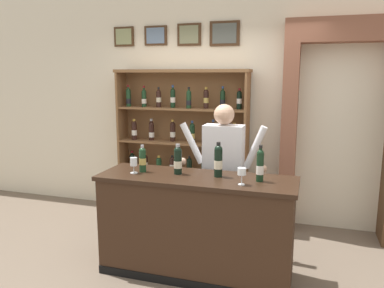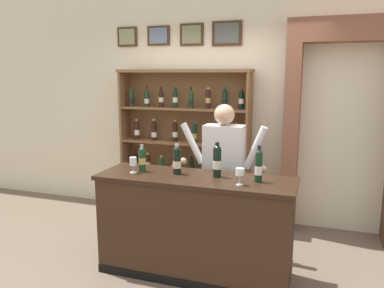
% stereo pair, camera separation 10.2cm
% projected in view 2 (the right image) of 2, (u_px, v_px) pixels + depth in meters
% --- Properties ---
extents(ground_plane, '(14.00, 14.00, 0.02)m').
position_uv_depth(ground_plane, '(182.00, 271.00, 3.77)').
color(ground_plane, '#6B5B4C').
extents(back_wall, '(12.00, 0.19, 3.22)m').
position_uv_depth(back_wall, '(226.00, 98.00, 5.04)').
color(back_wall, beige).
rests_on(back_wall, ground).
extents(wine_shelf, '(1.78, 0.31, 1.98)m').
position_uv_depth(wine_shelf, '(185.00, 142.00, 5.06)').
color(wine_shelf, brown).
rests_on(wine_shelf, ground).
extents(archway_doorway, '(1.35, 0.45, 2.55)m').
position_uv_depth(archway_doorway, '(344.00, 117.00, 4.48)').
color(archway_doorway, brown).
rests_on(archway_doorway, ground).
extents(tasting_counter, '(1.86, 0.61, 0.97)m').
position_uv_depth(tasting_counter, '(195.00, 226.00, 3.64)').
color(tasting_counter, '#382316').
rests_on(tasting_counter, ground).
extents(shopkeeper, '(0.95, 0.22, 1.61)m').
position_uv_depth(shopkeeper, '(224.00, 162.00, 4.02)').
color(shopkeeper, '#2D3347').
rests_on(shopkeeper, ground).
extents(tasting_bottle_vin_santo, '(0.07, 0.07, 0.27)m').
position_uv_depth(tasting_bottle_vin_santo, '(142.00, 159.00, 3.72)').
color(tasting_bottle_vin_santo, '#19381E').
rests_on(tasting_bottle_vin_santo, tasting_counter).
extents(tasting_bottle_grappa, '(0.08, 0.08, 0.29)m').
position_uv_depth(tasting_bottle_grappa, '(177.00, 160.00, 3.63)').
color(tasting_bottle_grappa, black).
rests_on(tasting_bottle_grappa, tasting_counter).
extents(tasting_bottle_bianco, '(0.08, 0.08, 0.33)m').
position_uv_depth(tasting_bottle_bianco, '(217.00, 161.00, 3.52)').
color(tasting_bottle_bianco, black).
rests_on(tasting_bottle_bianco, tasting_counter).
extents(tasting_bottle_chianti, '(0.07, 0.07, 0.33)m').
position_uv_depth(tasting_bottle_chianti, '(259.00, 165.00, 3.35)').
color(tasting_bottle_chianti, black).
rests_on(tasting_bottle_chianti, tasting_counter).
extents(wine_glass_left, '(0.07, 0.07, 0.15)m').
position_uv_depth(wine_glass_left, '(133.00, 162.00, 3.67)').
color(wine_glass_left, silver).
rests_on(wine_glass_left, tasting_counter).
extents(wine_glass_spare, '(0.08, 0.08, 0.15)m').
position_uv_depth(wine_glass_spare, '(240.00, 173.00, 3.26)').
color(wine_glass_spare, silver).
rests_on(wine_glass_spare, tasting_counter).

